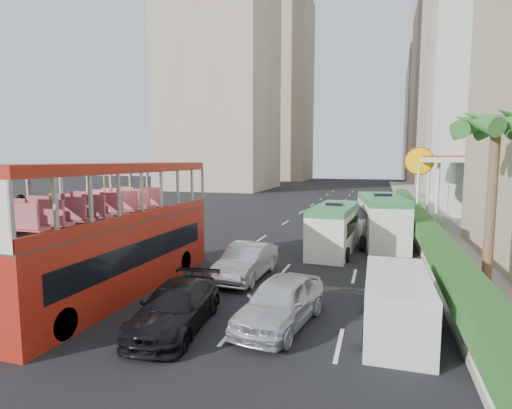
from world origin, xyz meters
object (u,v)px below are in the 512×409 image
at_px(panel_van_near, 397,304).
at_px(shell_station, 459,190).
at_px(car_silver_lane_a, 247,278).
at_px(minibus_near, 334,229).
at_px(double_decker_bus, 114,229).
at_px(car_silver_lane_b, 280,325).
at_px(van_asset, 333,237).
at_px(palm_tree, 491,208).
at_px(car_black, 176,328).
at_px(panel_van_far, 384,207).
at_px(minibus_far, 381,220).

relative_size(panel_van_near, shell_station, 0.56).
height_order(car_silver_lane_a, minibus_near, minibus_near).
height_order(car_silver_lane_a, panel_van_near, panel_van_near).
relative_size(car_silver_lane_a, shell_station, 0.57).
distance_m(double_decker_bus, car_silver_lane_b, 7.43).
bearing_deg(shell_station, van_asset, -134.76).
height_order(panel_van_near, palm_tree, palm_tree).
xyz_separation_m(car_silver_lane_a, van_asset, (2.65, 10.50, 0.00)).
relative_size(car_silver_lane_b, van_asset, 0.89).
xyz_separation_m(car_silver_lane_a, palm_tree, (9.53, 0.66, 3.38)).
bearing_deg(car_black, panel_van_far, 70.08).
distance_m(panel_van_far, shell_station, 6.22).
bearing_deg(shell_station, panel_van_far, 164.37).
distance_m(van_asset, panel_van_far, 11.31).
bearing_deg(double_decker_bus, car_black, -31.07).
bearing_deg(van_asset, minibus_near, -80.38).
bearing_deg(car_black, double_decker_bus, 142.39).
height_order(car_silver_lane_a, panel_van_far, panel_van_far).
bearing_deg(panel_van_near, van_asset, 102.80).
distance_m(car_silver_lane_a, car_silver_lane_b, 5.19).
height_order(minibus_near, palm_tree, palm_tree).
distance_m(van_asset, panel_van_near, 14.93).
height_order(van_asset, minibus_near, minibus_near).
relative_size(van_asset, palm_tree, 0.78).
xyz_separation_m(car_black, palm_tree, (9.94, 6.33, 3.38)).
bearing_deg(van_asset, palm_tree, -51.59).
bearing_deg(minibus_near, car_silver_lane_b, -88.84).
bearing_deg(car_silver_lane_b, van_asset, 99.11).
relative_size(double_decker_bus, car_silver_lane_b, 2.46).
height_order(car_silver_lane_b, car_black, car_silver_lane_b).
height_order(car_silver_lane_b, panel_van_near, panel_van_near).
bearing_deg(car_black, minibus_near, 66.89).
relative_size(double_decker_bus, panel_van_near, 2.46).
bearing_deg(palm_tree, panel_van_near, -126.49).
bearing_deg(car_silver_lane_b, panel_van_far, 91.73).
bearing_deg(double_decker_bus, panel_van_far, 67.35).
bearing_deg(panel_van_near, car_silver_lane_b, -172.83).
bearing_deg(panel_van_far, car_silver_lane_a, -111.86).
height_order(car_silver_lane_b, shell_station, shell_station).
xyz_separation_m(car_silver_lane_b, car_black, (-3.03, -1.19, 0.00)).
distance_m(car_black, shell_station, 28.22).
bearing_deg(minibus_far, double_decker_bus, -136.61).
bearing_deg(palm_tree, car_silver_lane_a, -176.05).
bearing_deg(minibus_near, double_decker_bus, -124.03).
relative_size(van_asset, shell_station, 0.62).
relative_size(car_silver_lane_a, minibus_far, 0.67).
bearing_deg(minibus_far, panel_van_near, -96.53).
relative_size(double_decker_bus, minibus_near, 1.83).
distance_m(double_decker_bus, van_asset, 15.68).
distance_m(panel_van_near, panel_van_far, 25.27).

